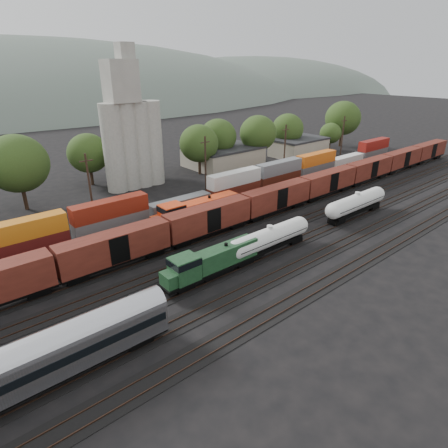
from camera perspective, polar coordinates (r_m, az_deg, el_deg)
ground at (r=55.90m, az=1.20°, el=-3.49°), size 600.00×600.00×0.00m
tracks at (r=55.88m, az=1.20°, el=-3.44°), size 180.00×33.20×0.20m
green_locomotive at (r=46.87m, az=-2.21°, el=-5.88°), size 15.37×2.71×4.07m
tank_car_a at (r=53.29m, az=6.91°, el=-2.14°), size 15.60×2.79×4.09m
tank_car_b at (r=69.94m, az=19.50°, el=3.03°), size 16.34×2.92×4.28m
passenger_coach at (r=35.37m, az=-26.53°, el=-18.08°), size 22.77×2.81×5.17m
orange_locomotive at (r=62.37m, az=-4.44°, el=1.96°), size 18.05×3.01×4.51m
boxcar_string at (r=62.50m, az=3.21°, el=2.57°), size 153.60×2.90×4.20m
container_wall at (r=63.09m, az=-11.98°, el=2.02°), size 161.86×2.60×5.80m
grain_silo at (r=83.13m, az=-13.88°, el=12.97°), size 13.40×5.00×29.00m
industrial_sheds at (r=85.86m, az=-11.10°, el=7.55°), size 119.38×17.26×5.10m
tree_band at (r=85.35m, az=-12.09°, el=11.01°), size 161.80×22.00×14.32m
utility_poles at (r=70.62m, az=-10.66°, el=7.29°), size 122.20×0.36×12.00m
distant_hills at (r=306.34m, az=-29.45°, el=11.75°), size 860.00×286.00×130.00m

